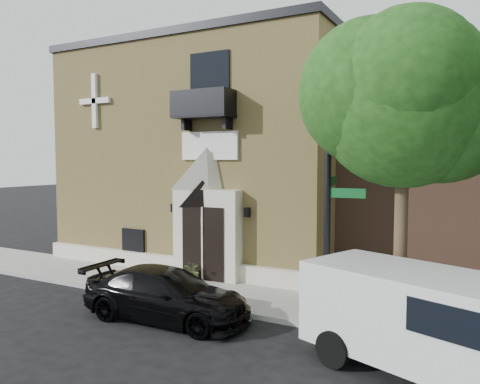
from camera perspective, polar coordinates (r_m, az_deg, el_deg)
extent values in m
plane|color=black|center=(14.46, -6.53, -13.80)|extent=(120.00, 120.00, 0.00)
cube|color=gray|center=(15.16, -0.03, -12.63)|extent=(42.00, 3.00, 0.15)
cube|color=tan|center=(22.15, -1.20, 4.22)|extent=(12.00, 10.00, 9.00)
cube|color=black|center=(22.65, -1.22, 16.07)|extent=(12.20, 10.20, 0.30)
cube|color=beige|center=(18.30, -9.16, -8.56)|extent=(12.00, 0.30, 0.60)
cube|color=beige|center=(16.83, -4.04, -5.12)|extent=(2.60, 0.55, 3.20)
pyramid|color=beige|center=(16.62, -4.08, 2.91)|extent=(2.60, 0.55, 1.50)
cube|color=black|center=(16.64, -4.57, -6.28)|extent=(1.70, 0.06, 2.60)
cube|color=beige|center=(16.60, -4.64, -6.30)|extent=(0.06, 0.04, 2.60)
cube|color=white|center=(16.78, -3.74, 5.65)|extent=(2.30, 0.10, 1.00)
cube|color=black|center=(16.51, -4.48, 9.15)|extent=(2.20, 0.90, 0.10)
cube|color=black|center=(16.20, -5.33, 10.84)|extent=(2.20, 0.06, 0.90)
cube|color=black|center=(17.15, -7.50, 10.45)|extent=(0.06, 0.90, 0.90)
cube|color=black|center=(16.02, -1.27, 10.94)|extent=(0.06, 0.90, 0.90)
cube|color=black|center=(17.02, -3.72, 13.07)|extent=(1.60, 0.08, 2.20)
cube|color=white|center=(20.36, -17.29, 10.55)|extent=(0.22, 0.14, 2.20)
cube|color=white|center=(20.36, -17.29, 10.55)|extent=(1.60, 0.14, 0.22)
cube|color=black|center=(19.21, -12.87, -5.88)|extent=(1.10, 0.10, 1.00)
cube|color=#E05A0C|center=(19.24, -12.82, -5.87)|extent=(0.85, 0.06, 0.75)
cube|color=black|center=(17.69, -8.08, -1.93)|extent=(0.18, 0.18, 0.32)
cube|color=black|center=(16.06, 0.89, -2.49)|extent=(0.18, 0.18, 0.32)
cylinder|color=#38281C|center=(12.10, 18.96, -6.53)|extent=(0.32, 0.32, 4.20)
sphere|color=#173B10|center=(11.98, 19.36, 10.51)|extent=(4.20, 4.20, 4.20)
sphere|color=#173B10|center=(12.15, 23.32, 8.90)|extent=(3.36, 3.36, 3.36)
sphere|color=#173B10|center=(11.94, 15.84, 11.58)|extent=(3.57, 3.57, 3.57)
sphere|color=#173B10|center=(11.32, 19.87, 12.94)|extent=(3.15, 3.15, 3.15)
imported|color=black|center=(13.31, -8.97, -12.23)|extent=(4.95, 2.19, 1.41)
cube|color=silver|center=(10.33, 22.56, -14.12)|extent=(5.64, 3.81, 1.78)
cube|color=black|center=(8.97, 24.49, -14.50)|extent=(1.58, 0.63, 0.63)
cylinder|color=black|center=(10.65, 11.36, -18.24)|extent=(0.84, 0.53, 0.80)
cylinder|color=black|center=(12.19, 17.27, -15.42)|extent=(0.84, 0.53, 0.80)
cylinder|color=black|center=(12.19, 10.60, -0.58)|extent=(0.18, 0.18, 6.61)
cube|color=#0C5222|center=(12.07, 12.89, -0.13)|extent=(0.94, 0.10, 0.24)
cube|color=#0C5222|center=(12.65, 11.15, 1.32)|extent=(0.10, 0.94, 0.24)
cylinder|color=#9D0017|center=(13.09, 10.29, -14.88)|extent=(0.39, 0.39, 0.09)
cylinder|color=#9D0017|center=(12.98, 10.31, -13.47)|extent=(0.28, 0.28, 0.59)
sphere|color=#9D0017|center=(12.89, 10.33, -12.08)|extent=(0.28, 0.28, 0.28)
cylinder|color=#9D0017|center=(12.97, 10.31, -13.27)|extent=(0.48, 0.13, 0.13)
imported|color=#4C5F2B|center=(16.67, -5.65, -9.59)|extent=(0.72, 0.65, 0.70)
imported|color=black|center=(13.22, 18.56, -10.87)|extent=(0.80, 0.72, 1.84)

